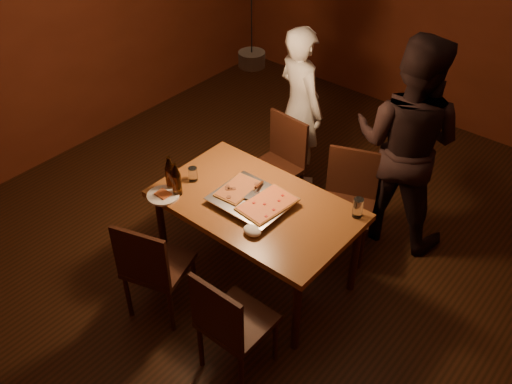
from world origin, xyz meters
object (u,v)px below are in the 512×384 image
Objects in this scene: chair_far_left at (280,156)px; plate_slice at (163,195)px; chair_near_left at (151,262)px; diner_dark at (406,143)px; beer_bottle_a at (170,173)px; pendant_lamp at (252,58)px; chair_near_right at (228,318)px; chair_far_right at (349,193)px; pizza_tray at (252,201)px; beer_bottle_b at (176,179)px; diner_white at (300,107)px; dining_table at (256,210)px.

plate_slice is at bearing 86.90° from chair_far_left.
diner_dark is at bearing 48.33° from chair_near_left.
diner_dark is (1.17, 1.46, 0.02)m from beer_bottle_a.
pendant_lamp is at bearing 50.14° from beer_bottle_a.
chair_far_right is at bearing 93.54° from chair_near_right.
chair_far_left is 0.98m from pizza_tray.
beer_bottle_b is at bearing 89.40° from chair_far_left.
diner_dark is (0.87, 1.97, 0.38)m from chair_near_left.
chair_far_left is 0.54m from diner_white.
pizza_tray is at bearing 51.07° from chair_near_left.
chair_near_left reaches higher than plate_slice.
pendant_lamp is at bearing 58.41° from beer_bottle_b.
dining_table is 0.93m from chair_near_right.
dining_table is 0.96× the size of diner_white.
chair_far_left is at bearing 108.62° from pendant_lamp.
chair_near_right is 0.44× the size of pendant_lamp.
chair_far_right is at bearing 49.80° from chair_near_left.
chair_far_left is 1.73× the size of beer_bottle_a.
plate_slice is at bearing -124.46° from beer_bottle_b.
chair_near_right is (0.45, -0.80, -0.14)m from dining_table.
chair_far_right is 0.91m from pizza_tray.
diner_dark is at bearing 53.92° from beer_bottle_b.
chair_near_right is 1.14m from beer_bottle_b.
beer_bottle_a is 1.87m from diner_dark.
dining_table is at bearing 24.17° from beer_bottle_a.
dining_table is 1.42m from diner_white.
chair_near_left is at bearing 58.07° from diner_dark.
dining_table is 5.47× the size of beer_bottle_b.
chair_far_right is 1.00× the size of pizza_tray.
chair_far_right reaches higher than pizza_tray.
chair_far_right is at bearing 66.72° from dining_table.
beer_bottle_b reaches higher than chair_near_right.
dining_table is 3.09× the size of chair_far_left.
chair_far_left reaches higher than plate_slice.
diner_dark is (0.99, 0.35, 0.38)m from chair_far_left.
pendant_lamp is at bearing 43.73° from diner_dark.
plate_slice is 1.22m from pendant_lamp.
dining_table is 1.33m from diner_dark.
pendant_lamp reaches higher than beer_bottle_b.
chair_near_left is (-0.31, -0.78, -0.14)m from dining_table.
chair_far_right is 1.59m from chair_near_right.
chair_near_left is 0.85m from pizza_tray.
beer_bottle_a is at bearing -151.61° from pizza_tray.
chair_far_right is (0.34, 0.78, -0.14)m from dining_table.
pizza_tray is 1.03m from pendant_lamp.
beer_bottle_a reaches higher than chair_far_right.
beer_bottle_a is 0.09m from beer_bottle_b.
chair_far_right is at bearing 46.50° from pendant_lamp.
chair_near_left is 0.53m from plate_slice.
beer_bottle_b reaches higher than plate_slice.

